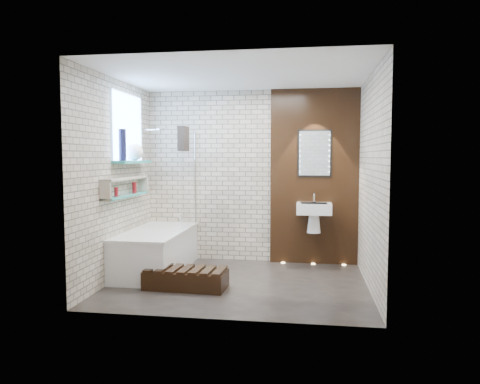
% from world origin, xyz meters
% --- Properties ---
extents(ground, '(3.20, 3.20, 0.00)m').
position_xyz_m(ground, '(0.00, 0.00, 0.00)').
color(ground, black).
rests_on(ground, ground).
extents(room_shell, '(3.24, 3.20, 2.60)m').
position_xyz_m(room_shell, '(0.00, 0.00, 1.30)').
color(room_shell, tan).
rests_on(room_shell, ground).
extents(walnut_panel, '(1.30, 0.06, 2.60)m').
position_xyz_m(walnut_panel, '(0.95, 1.27, 1.30)').
color(walnut_panel, black).
rests_on(walnut_panel, ground).
extents(clerestory_window, '(0.18, 1.00, 0.94)m').
position_xyz_m(clerestory_window, '(-1.57, 0.35, 1.90)').
color(clerestory_window, '#7FADE0').
rests_on(clerestory_window, room_shell).
extents(display_niche, '(0.14, 1.30, 0.26)m').
position_xyz_m(display_niche, '(-1.53, 0.15, 1.20)').
color(display_niche, teal).
rests_on(display_niche, room_shell).
extents(bathtub, '(0.79, 1.74, 0.70)m').
position_xyz_m(bathtub, '(-1.22, 0.45, 0.29)').
color(bathtub, white).
rests_on(bathtub, ground).
extents(bath_screen, '(0.01, 0.78, 1.40)m').
position_xyz_m(bath_screen, '(-0.87, 0.89, 1.28)').
color(bath_screen, white).
rests_on(bath_screen, bathtub).
extents(towel, '(0.10, 0.26, 0.34)m').
position_xyz_m(towel, '(-0.87, 0.62, 1.85)').
color(towel, black).
rests_on(towel, bath_screen).
extents(shower_head, '(0.18, 0.18, 0.02)m').
position_xyz_m(shower_head, '(-1.30, 0.95, 2.00)').
color(shower_head, silver).
rests_on(shower_head, room_shell).
extents(washbasin, '(0.50, 0.36, 0.58)m').
position_xyz_m(washbasin, '(0.95, 1.07, 0.79)').
color(washbasin, white).
rests_on(washbasin, walnut_panel).
extents(led_mirror, '(0.50, 0.02, 0.70)m').
position_xyz_m(led_mirror, '(0.95, 1.23, 1.65)').
color(led_mirror, black).
rests_on(led_mirror, walnut_panel).
extents(walnut_step, '(1.01, 0.49, 0.22)m').
position_xyz_m(walnut_step, '(-0.60, -0.30, 0.11)').
color(walnut_step, black).
rests_on(walnut_step, ground).
extents(niche_bottles, '(0.06, 0.66, 0.15)m').
position_xyz_m(niche_bottles, '(-1.53, 0.21, 1.17)').
color(niche_bottles, maroon).
rests_on(niche_bottles, display_niche).
extents(sill_vases, '(0.23, 0.58, 0.40)m').
position_xyz_m(sill_vases, '(-1.50, 0.30, 1.69)').
color(sill_vases, '#15173B').
rests_on(sill_vases, clerestory_window).
extents(floor_uplights, '(0.96, 0.06, 0.01)m').
position_xyz_m(floor_uplights, '(0.95, 1.20, 0.01)').
color(floor_uplights, '#FFD899').
rests_on(floor_uplights, ground).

